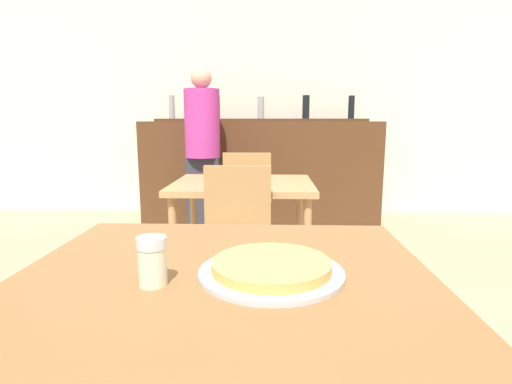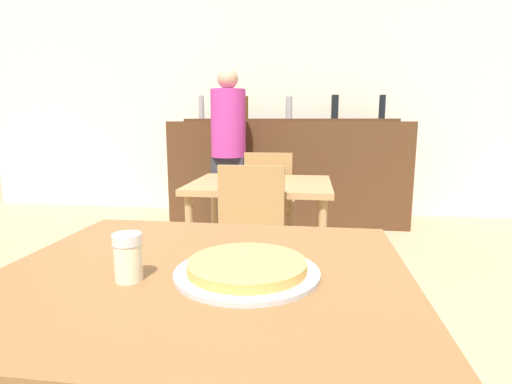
{
  "view_description": "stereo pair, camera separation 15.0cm",
  "coord_description": "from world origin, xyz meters",
  "px_view_note": "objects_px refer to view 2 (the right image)",
  "views": [
    {
      "loc": [
        0.11,
        -0.93,
        1.13
      ],
      "look_at": [
        0.06,
        0.55,
        0.87
      ],
      "focal_mm": 28.0,
      "sensor_mm": 36.0,
      "label": 1
    },
    {
      "loc": [
        0.26,
        -0.91,
        1.13
      ],
      "look_at": [
        0.06,
        0.55,
        0.87
      ],
      "focal_mm": 28.0,
      "sensor_mm": 36.0,
      "label": 2
    }
  ],
  "objects_px": {
    "chair_far_side_back": "(269,198)",
    "cheese_shaker": "(128,257)",
    "chair_far_side_front": "(248,236)",
    "pizza_tray": "(247,269)",
    "person_standing": "(229,147)"
  },
  "relations": [
    {
      "from": "pizza_tray",
      "to": "chair_far_side_back",
      "type": "bearing_deg",
      "value": 94.63
    },
    {
      "from": "chair_far_side_front",
      "to": "pizza_tray",
      "type": "distance_m",
      "value": 1.26
    },
    {
      "from": "pizza_tray",
      "to": "cheese_shaker",
      "type": "relative_size",
      "value": 3.13
    },
    {
      "from": "chair_far_side_back",
      "to": "cheese_shaker",
      "type": "bearing_deg",
      "value": 88.15
    },
    {
      "from": "chair_far_side_front",
      "to": "pizza_tray",
      "type": "height_order",
      "value": "chair_far_side_front"
    },
    {
      "from": "chair_far_side_front",
      "to": "cheese_shaker",
      "type": "relative_size",
      "value": 7.93
    },
    {
      "from": "cheese_shaker",
      "to": "person_standing",
      "type": "relative_size",
      "value": 0.07
    },
    {
      "from": "pizza_tray",
      "to": "cheese_shaker",
      "type": "height_order",
      "value": "cheese_shaker"
    },
    {
      "from": "person_standing",
      "to": "chair_far_side_back",
      "type": "bearing_deg",
      "value": -53.98
    },
    {
      "from": "chair_far_side_front",
      "to": "pizza_tray",
      "type": "xyz_separation_m",
      "value": [
        0.19,
        -1.21,
        0.28
      ]
    },
    {
      "from": "chair_far_side_back",
      "to": "cheese_shaker",
      "type": "relative_size",
      "value": 7.93
    },
    {
      "from": "cheese_shaker",
      "to": "chair_far_side_back",
      "type": "bearing_deg",
      "value": 88.15
    },
    {
      "from": "chair_far_side_back",
      "to": "person_standing",
      "type": "distance_m",
      "value": 0.89
    },
    {
      "from": "pizza_tray",
      "to": "cheese_shaker",
      "type": "xyz_separation_m",
      "value": [
        -0.27,
        -0.07,
        0.04
      ]
    },
    {
      "from": "chair_far_side_back",
      "to": "chair_far_side_front",
      "type": "bearing_deg",
      "value": 90.0
    }
  ]
}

